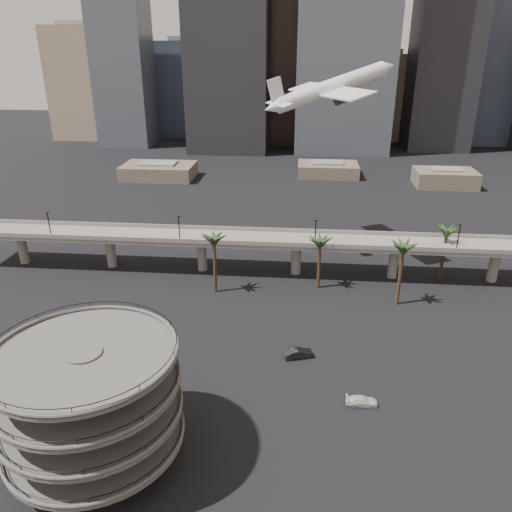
# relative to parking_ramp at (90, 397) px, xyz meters

# --- Properties ---
(ground) EXTENTS (700.00, 700.00, 0.00)m
(ground) POSITION_rel_parking_ramp_xyz_m (13.00, 4.00, -9.84)
(ground) COLOR black
(ground) RESTS_ON ground
(parking_ramp) EXTENTS (22.20, 22.20, 17.35)m
(parking_ramp) POSITION_rel_parking_ramp_xyz_m (0.00, 0.00, 0.00)
(parking_ramp) COLOR #504D4B
(parking_ramp) RESTS_ON ground
(overpass) EXTENTS (130.00, 9.30, 14.70)m
(overpass) POSITION_rel_parking_ramp_xyz_m (13.00, 59.00, -2.50)
(overpass) COLOR slate
(overpass) RESTS_ON ground
(palm_trees) EXTENTS (54.40, 18.40, 14.00)m
(palm_trees) POSITION_rel_parking_ramp_xyz_m (34.48, 51.47, 1.46)
(palm_trees) COLOR #452E1D
(palm_trees) RESTS_ON ground
(low_buildings) EXTENTS (135.00, 27.50, 6.80)m
(low_buildings) POSITION_rel_parking_ramp_xyz_m (19.89, 146.30, -6.97)
(low_buildings) COLOR #625948
(low_buildings) RESTS_ON ground
(skyline) EXTENTS (269.00, 86.00, 129.93)m
(skyline) POSITION_rel_parking_ramp_xyz_m (28.11, 221.08, 37.71)
(skyline) COLOR gray
(skyline) RESTS_ON ground
(airborne_jet) EXTENTS (31.73, 29.37, 12.20)m
(airborne_jet) POSITION_rel_parking_ramp_xyz_m (30.49, 73.53, 30.21)
(airborne_jet) COLOR silver
(airborne_jet) RESTS_ON ground
(car_a) EXTENTS (5.02, 3.13, 1.60)m
(car_a) POSITION_rel_parking_ramp_xyz_m (2.32, 20.59, -9.04)
(car_a) COLOR maroon
(car_a) RESTS_ON ground
(car_b) EXTENTS (5.32, 3.20, 1.66)m
(car_b) POSITION_rel_parking_ramp_xyz_m (25.15, 24.99, -9.01)
(car_b) COLOR black
(car_b) RESTS_ON ground
(car_c) EXTENTS (4.75, 2.08, 1.36)m
(car_c) POSITION_rel_parking_ramp_xyz_m (34.65, 13.72, -9.16)
(car_c) COLOR white
(car_c) RESTS_ON ground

